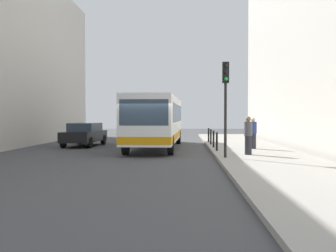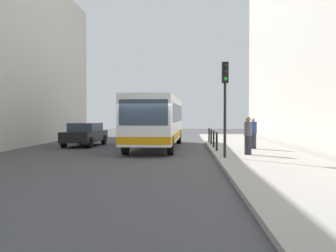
{
  "view_description": "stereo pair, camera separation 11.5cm",
  "coord_description": "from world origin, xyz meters",
  "px_view_note": "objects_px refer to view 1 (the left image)",
  "views": [
    {
      "loc": [
        1.77,
        -18.72,
        1.95
      ],
      "look_at": [
        0.9,
        2.64,
        1.39
      ],
      "focal_mm": 42.14,
      "sensor_mm": 36.0,
      "label": 1
    },
    {
      "loc": [
        1.88,
        -18.71,
        1.95
      ],
      "look_at": [
        0.9,
        2.64,
        1.39
      ],
      "focal_mm": 42.14,
      "sensor_mm": 36.0,
      "label": 2
    }
  ],
  "objects_px": {
    "car_beside_bus": "(85,134)",
    "pedestrian_mid_sidewalk": "(253,133)",
    "bollard_far": "(211,137)",
    "bollard_farthest": "(209,135)",
    "traffic_light": "(226,91)",
    "pedestrian_near_signal": "(248,135)",
    "bollard_near": "(217,142)",
    "bus": "(156,119)",
    "bollard_mid": "(214,139)"
  },
  "relations": [
    {
      "from": "bollard_near",
      "to": "bollard_far",
      "type": "height_order",
      "value": "same"
    },
    {
      "from": "car_beside_bus",
      "to": "pedestrian_mid_sidewalk",
      "type": "distance_m",
      "value": 10.7
    },
    {
      "from": "bus",
      "to": "bollard_near",
      "type": "relative_size",
      "value": 11.68
    },
    {
      "from": "bollard_farthest",
      "to": "pedestrian_near_signal",
      "type": "xyz_separation_m",
      "value": [
        1.29,
        -8.62,
        0.41
      ]
    },
    {
      "from": "bollard_mid",
      "to": "bollard_farthest",
      "type": "height_order",
      "value": "same"
    },
    {
      "from": "bollard_near",
      "to": "bollard_farthest",
      "type": "bearing_deg",
      "value": 90.0
    },
    {
      "from": "bollard_near",
      "to": "pedestrian_near_signal",
      "type": "bearing_deg",
      "value": -56.05
    },
    {
      "from": "bollard_near",
      "to": "bollard_mid",
      "type": "bearing_deg",
      "value": 90.0
    },
    {
      "from": "bollard_far",
      "to": "bus",
      "type": "bearing_deg",
      "value": -159.64
    },
    {
      "from": "bus",
      "to": "pedestrian_mid_sidewalk",
      "type": "xyz_separation_m",
      "value": [
        5.41,
        -1.84,
        -0.73
      ]
    },
    {
      "from": "car_beside_bus",
      "to": "bollard_near",
      "type": "bearing_deg",
      "value": 153.41
    },
    {
      "from": "bollard_far",
      "to": "pedestrian_near_signal",
      "type": "xyz_separation_m",
      "value": [
        1.29,
        -6.38,
        0.41
      ]
    },
    {
      "from": "pedestrian_mid_sidewalk",
      "to": "bus",
      "type": "bearing_deg",
      "value": 148.51
    },
    {
      "from": "car_beside_bus",
      "to": "bollard_far",
      "type": "relative_size",
      "value": 4.75
    },
    {
      "from": "car_beside_bus",
      "to": "traffic_light",
      "type": "distance_m",
      "value": 11.63
    },
    {
      "from": "bus",
      "to": "bollard_mid",
      "type": "distance_m",
      "value": 3.64
    },
    {
      "from": "traffic_light",
      "to": "bollard_near",
      "type": "relative_size",
      "value": 4.32
    },
    {
      "from": "bus",
      "to": "bollard_near",
      "type": "height_order",
      "value": "bus"
    },
    {
      "from": "bollard_farthest",
      "to": "car_beside_bus",
      "type": "bearing_deg",
      "value": -166.53
    },
    {
      "from": "bollard_far",
      "to": "car_beside_bus",
      "type": "bearing_deg",
      "value": 177.84
    },
    {
      "from": "car_beside_bus",
      "to": "pedestrian_mid_sidewalk",
      "type": "relative_size",
      "value": 2.67
    },
    {
      "from": "bollard_mid",
      "to": "pedestrian_mid_sidewalk",
      "type": "relative_size",
      "value": 0.56
    },
    {
      "from": "bollard_farthest",
      "to": "pedestrian_near_signal",
      "type": "distance_m",
      "value": 8.72
    },
    {
      "from": "pedestrian_near_signal",
      "to": "pedestrian_mid_sidewalk",
      "type": "relative_size",
      "value": 1.04
    },
    {
      "from": "bollard_mid",
      "to": "bus",
      "type": "bearing_deg",
      "value": 163.24
    },
    {
      "from": "bollard_near",
      "to": "bollard_farthest",
      "type": "height_order",
      "value": "same"
    },
    {
      "from": "bollard_far",
      "to": "bollard_farthest",
      "type": "xyz_separation_m",
      "value": [
        0.0,
        2.23,
        0.0
      ]
    },
    {
      "from": "bollard_near",
      "to": "pedestrian_near_signal",
      "type": "height_order",
      "value": "pedestrian_near_signal"
    },
    {
      "from": "traffic_light",
      "to": "bollard_mid",
      "type": "bearing_deg",
      "value": 91.05
    },
    {
      "from": "bollard_far",
      "to": "pedestrian_mid_sidewalk",
      "type": "relative_size",
      "value": 0.56
    },
    {
      "from": "traffic_light",
      "to": "bollard_near",
      "type": "bearing_deg",
      "value": 91.78
    },
    {
      "from": "bollard_far",
      "to": "pedestrian_mid_sidewalk",
      "type": "xyz_separation_m",
      "value": [
        2.09,
        -3.08,
        0.37
      ]
    },
    {
      "from": "pedestrian_mid_sidewalk",
      "to": "traffic_light",
      "type": "bearing_deg",
      "value": -126.03
    },
    {
      "from": "car_beside_bus",
      "to": "traffic_light",
      "type": "bearing_deg",
      "value": 139.65
    },
    {
      "from": "car_beside_bus",
      "to": "bollard_farthest",
      "type": "height_order",
      "value": "car_beside_bus"
    },
    {
      "from": "bollard_farthest",
      "to": "pedestrian_mid_sidewalk",
      "type": "distance_m",
      "value": 5.72
    },
    {
      "from": "bollard_mid",
      "to": "bollard_farthest",
      "type": "relative_size",
      "value": 1.0
    },
    {
      "from": "bollard_near",
      "to": "bollard_mid",
      "type": "xyz_separation_m",
      "value": [
        0.0,
        2.23,
        0.0
      ]
    },
    {
      "from": "bollard_near",
      "to": "bollard_mid",
      "type": "height_order",
      "value": "same"
    },
    {
      "from": "traffic_light",
      "to": "pedestrian_near_signal",
      "type": "xyz_separation_m",
      "value": [
        1.19,
        1.3,
        -1.97
      ]
    },
    {
      "from": "traffic_light",
      "to": "bollard_mid",
      "type": "height_order",
      "value": "traffic_light"
    },
    {
      "from": "bollard_far",
      "to": "pedestrian_near_signal",
      "type": "distance_m",
      "value": 6.53
    },
    {
      "from": "pedestrian_near_signal",
      "to": "pedestrian_mid_sidewalk",
      "type": "distance_m",
      "value": 3.4
    },
    {
      "from": "traffic_light",
      "to": "pedestrian_near_signal",
      "type": "height_order",
      "value": "traffic_light"
    },
    {
      "from": "bollard_mid",
      "to": "car_beside_bus",
      "type": "bearing_deg",
      "value": 162.52
    },
    {
      "from": "pedestrian_near_signal",
      "to": "bollard_farthest",
      "type": "bearing_deg",
      "value": -127.11
    },
    {
      "from": "traffic_light",
      "to": "pedestrian_mid_sidewalk",
      "type": "xyz_separation_m",
      "value": [
        1.99,
        4.61,
        -2.01
      ]
    },
    {
      "from": "bollard_near",
      "to": "pedestrian_near_signal",
      "type": "distance_m",
      "value": 2.34
    },
    {
      "from": "bus",
      "to": "bollard_near",
      "type": "distance_m",
      "value": 4.77
    },
    {
      "from": "bollard_far",
      "to": "bollard_farthest",
      "type": "bearing_deg",
      "value": 90.0
    }
  ]
}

